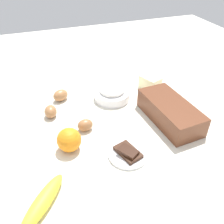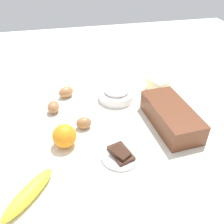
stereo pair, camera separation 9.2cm
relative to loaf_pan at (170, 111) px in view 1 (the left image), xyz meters
name	(u,v)px [view 1 (the left image)]	position (x,y,z in m)	size (l,w,h in m)	color
ground_plane	(112,122)	(-0.07, -0.21, -0.05)	(2.40, 2.40, 0.02)	silver
loaf_pan	(170,111)	(0.00, 0.00, 0.00)	(0.29, 0.15, 0.08)	brown
flour_bowl	(112,93)	(-0.22, -0.16, -0.01)	(0.16, 0.16, 0.07)	white
banana	(43,202)	(0.22, -0.51, -0.02)	(0.19, 0.04, 0.04)	yellow
orange_fruit	(69,140)	(0.03, -0.40, 0.00)	(0.08, 0.08, 0.08)	orange
butter_block	(150,83)	(-0.24, 0.04, -0.01)	(0.09, 0.06, 0.06)	#F4EDB2
egg_near_butter	(51,111)	(-0.18, -0.43, -0.02)	(0.05, 0.05, 0.06)	#9E6A40
egg_beside_bowl	(61,95)	(-0.28, -0.37, -0.02)	(0.05, 0.05, 0.07)	#A87144
egg_loose	(85,125)	(-0.05, -0.32, -0.02)	(0.04, 0.04, 0.06)	#9D693F
chocolate_plate	(128,153)	(0.12, -0.22, -0.03)	(0.13, 0.13, 0.03)	white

